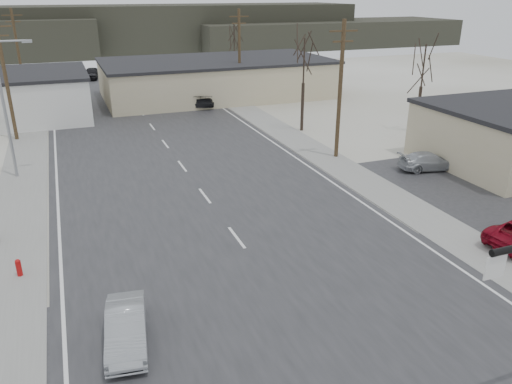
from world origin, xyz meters
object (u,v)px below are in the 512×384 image
car_far_a (205,98)px  car_far_b (91,73)px  car_parked_silver (429,161)px  fire_hydrant (19,268)px  sedan_crossing (126,328)px

car_far_a → car_far_b: size_ratio=1.19×
car_far_a → car_parked_silver: bearing=129.3°
car_far_b → car_parked_silver: (19.21, -48.98, -0.18)m
car_far_b → car_parked_silver: car_far_b is taller
fire_hydrant → sedan_crossing: (3.83, -6.38, 0.24)m
car_far_b → car_parked_silver: size_ratio=1.09×
sedan_crossing → car_far_a: bearing=78.0°
sedan_crossing → car_far_b: car_far_b is taller
car_far_a → fire_hydrant: bearing=81.4°
car_far_a → car_far_b: car_far_a is taller
fire_hydrant → sedan_crossing: size_ratio=0.22×
sedan_crossing → car_parked_silver: 25.16m
fire_hydrant → car_far_b: size_ratio=0.19×
car_parked_silver → sedan_crossing: bearing=128.0°
car_far_a → car_parked_silver: car_far_a is taller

